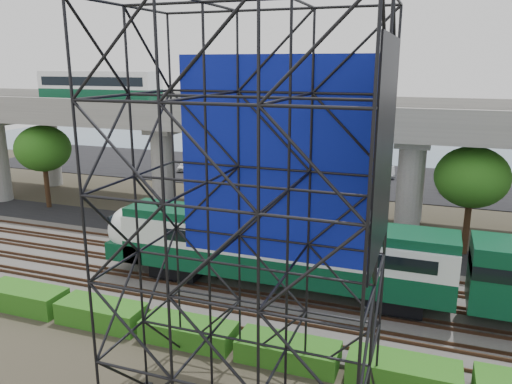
% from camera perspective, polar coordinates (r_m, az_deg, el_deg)
% --- Properties ---
extents(ground, '(140.00, 140.00, 0.00)m').
position_cam_1_polar(ground, '(29.24, -5.51, -12.15)').
color(ground, '#474233').
rests_on(ground, ground).
extents(ballast_bed, '(90.00, 12.00, 0.20)m').
position_cam_1_polar(ballast_bed, '(30.83, -3.90, -10.44)').
color(ballast_bed, slate).
rests_on(ballast_bed, ground).
extents(service_road, '(90.00, 5.00, 0.08)m').
position_cam_1_polar(service_road, '(38.18, 1.25, -5.48)').
color(service_road, black).
rests_on(service_road, ground).
extents(parking_lot, '(90.00, 18.00, 0.08)m').
position_cam_1_polar(parking_lot, '(60.08, 8.44, 1.79)').
color(parking_lot, black).
rests_on(parking_lot, ground).
extents(harbor_water, '(140.00, 40.00, 0.03)m').
position_cam_1_polar(harbor_water, '(81.39, 11.59, 4.95)').
color(harbor_water, slate).
rests_on(harbor_water, ground).
extents(rail_tracks, '(90.00, 9.52, 0.16)m').
position_cam_1_polar(rail_tracks, '(30.75, -3.91, -10.14)').
color(rail_tracks, '#472D1E').
rests_on(rail_tracks, ballast_bed).
extents(commuter_train, '(29.30, 3.06, 4.30)m').
position_cam_1_polar(commuter_train, '(28.07, 6.83, -6.92)').
color(commuter_train, black).
rests_on(commuter_train, rail_tracks).
extents(overpass, '(80.00, 12.00, 12.40)m').
position_cam_1_polar(overpass, '(41.82, 1.98, 7.80)').
color(overpass, '#9E9B93').
rests_on(overpass, ground).
extents(scaffold_tower, '(9.36, 6.36, 15.00)m').
position_cam_1_polar(scaffold_tower, '(17.56, -1.01, -4.11)').
color(scaffold_tower, black).
rests_on(scaffold_tower, ground).
extents(hedge_strip, '(34.60, 1.80, 1.20)m').
position_cam_1_polar(hedge_strip, '(25.19, -7.71, -15.45)').
color(hedge_strip, '#266316').
rests_on(hedge_strip, ground).
extents(trees, '(40.94, 16.94, 7.69)m').
position_cam_1_polar(trees, '(43.48, -2.16, 4.53)').
color(trees, '#382314').
rests_on(trees, ground).
extents(suv, '(5.09, 3.57, 1.29)m').
position_cam_1_polar(suv, '(40.15, -9.70, -3.65)').
color(suv, black).
rests_on(suv, service_road).
extents(parked_cars, '(36.58, 9.48, 1.27)m').
position_cam_1_polar(parked_cars, '(59.45, 10.14, 2.22)').
color(parked_cars, white).
rests_on(parked_cars, parking_lot).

